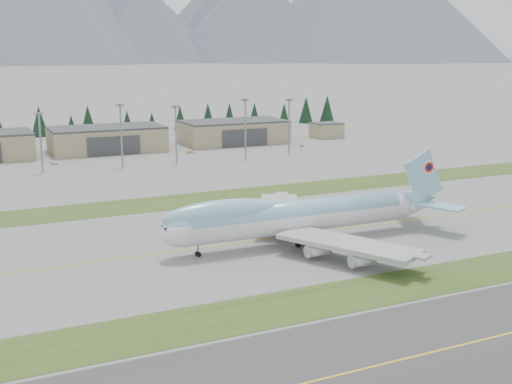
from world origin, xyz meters
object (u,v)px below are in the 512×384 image
service_vehicle_a (54,164)px  hangar_right (234,132)px  hangar_center (107,139)px  boeing_747_freighter (299,216)px  service_vehicle_c (302,146)px  service_vehicle_b (190,153)px

service_vehicle_a → hangar_right: bearing=-3.8°
hangar_center → boeing_747_freighter: bearing=-86.3°
boeing_747_freighter → hangar_center: (-10.05, 155.62, -1.03)m
hangar_right → service_vehicle_c: bearing=-42.9°
boeing_747_freighter → service_vehicle_c: boeing_747_freighter is taller
hangar_center → service_vehicle_b: bearing=-33.1°
service_vehicle_c → service_vehicle_a: bearing=-155.7°
boeing_747_freighter → service_vehicle_a: 135.72m
hangar_center → service_vehicle_c: (84.32, -22.58, -5.39)m
hangar_center → service_vehicle_a: bearing=-136.2°
hangar_center → service_vehicle_c: bearing=-15.0°
hangar_right → service_vehicle_a: (-86.00, -24.94, -5.39)m
hangar_right → service_vehicle_b: hangar_right is taller
hangar_center → hangar_right: bearing=0.0°
service_vehicle_b → service_vehicle_c: bearing=-96.3°
service_vehicle_b → service_vehicle_c: (53.26, -2.36, 0.00)m
service_vehicle_a → hangar_center: bearing=23.9°
boeing_747_freighter → service_vehicle_b: bearing=81.9°
service_vehicle_a → service_vehicle_b: bearing=-15.2°
hangar_center → hangar_right: same height
boeing_747_freighter → service_vehicle_a: size_ratio=20.44×
hangar_right → hangar_center: bearing=180.0°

